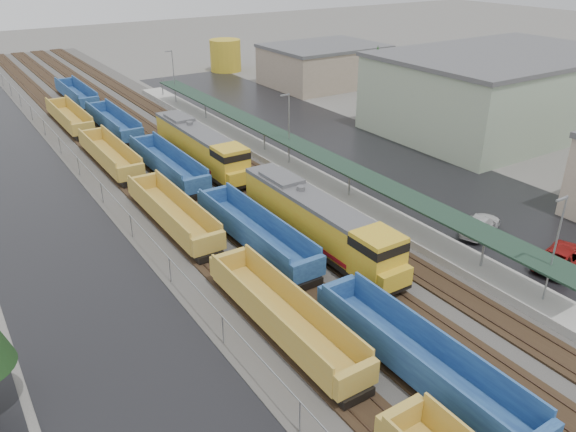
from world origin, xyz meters
name	(u,v)px	position (x,y,z in m)	size (l,w,h in m)	color
ballast_strip	(168,158)	(0.00, 60.00, 0.04)	(20.00, 160.00, 0.08)	#302D2B
trackbed	(168,157)	(0.00, 60.00, 0.16)	(14.60, 160.00, 0.22)	black
west_parking_lot	(23,187)	(-15.00, 60.00, 0.01)	(10.00, 160.00, 0.02)	black
east_commuter_lot	(359,152)	(19.00, 50.00, 0.01)	(16.00, 100.00, 0.02)	black
station_platform	(289,162)	(9.50, 50.01, 0.73)	(3.00, 80.00, 8.00)	#9E9B93
chainlink_fence	(82,166)	(-9.50, 58.44, 1.61)	(0.08, 160.04, 2.02)	gray
industrial_buildings	(502,101)	(37.76, 45.85, 4.25)	(32.52, 75.30, 9.50)	#BFA992
distant_hills	(123,11)	(44.79, 210.68, 0.00)	(301.00, 140.00, 25.20)	#4E624C
tree_east	(376,74)	(28.00, 58.00, 6.47)	(4.40, 4.40, 10.00)	#332316
locomotive_lead	(319,223)	(2.00, 34.31, 2.28)	(2.84, 18.71, 4.23)	black
locomotive_trail	(201,147)	(2.00, 55.31, 2.28)	(2.84, 18.71, 4.23)	black
well_string_yellow	(219,257)	(-6.00, 35.50, 1.19)	(2.71, 99.51, 2.40)	gold
well_string_blue	(255,233)	(-2.00, 37.29, 1.21)	(2.76, 120.82, 2.44)	navy
storage_tank	(225,55)	(27.42, 98.88, 2.83)	(5.67, 5.67, 5.67)	gold
parked_car_east_b	(563,257)	(15.44, 22.44, 0.81)	(5.81, 2.68, 1.61)	maroon
parked_car_east_c	(480,225)	(14.62, 29.31, 0.74)	(5.10, 2.08, 1.48)	silver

